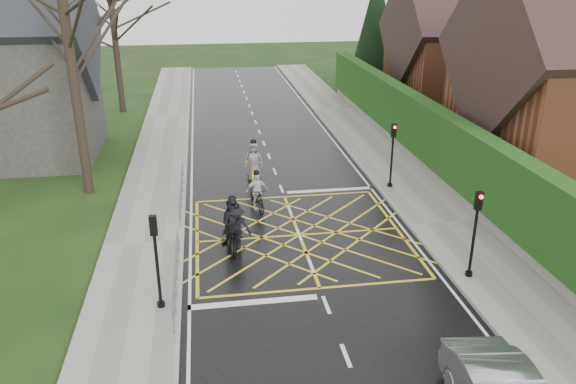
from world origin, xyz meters
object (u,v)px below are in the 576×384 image
object	(u,v)px
cyclist_rear	(234,233)
cyclist_back	(233,227)
cyclist_front	(257,195)
cyclist_lead	(254,165)
cyclist_mid	(237,232)

from	to	relation	value
cyclist_rear	cyclist_back	xyz separation A→B (m)	(0.01, 0.29, 0.12)
cyclist_front	cyclist_lead	distance (m)	3.87
cyclist_mid	cyclist_front	bearing A→B (deg)	80.80
cyclist_front	cyclist_rear	bearing A→B (deg)	-121.73
cyclist_rear	cyclist_lead	xyz separation A→B (m)	(1.47, 7.42, 0.05)
cyclist_mid	cyclist_front	world-z (taller)	cyclist_mid
cyclist_back	cyclist_mid	size ratio (longest dim) A/B	1.08
cyclist_rear	cyclist_front	xyz separation A→B (m)	(1.23, 3.56, 0.01)
cyclist_rear	cyclist_back	size ratio (longest dim) A/B	1.01
cyclist_back	cyclist_front	bearing A→B (deg)	82.22
cyclist_mid	cyclist_lead	xyz separation A→B (m)	(1.35, 7.37, 0.03)
cyclist_back	cyclist_front	size ratio (longest dim) A/B	1.13
cyclist_lead	cyclist_back	bearing A→B (deg)	-93.07
cyclist_back	cyclist_rear	bearing A→B (deg)	-78.71
cyclist_mid	cyclist_back	bearing A→B (deg)	124.67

